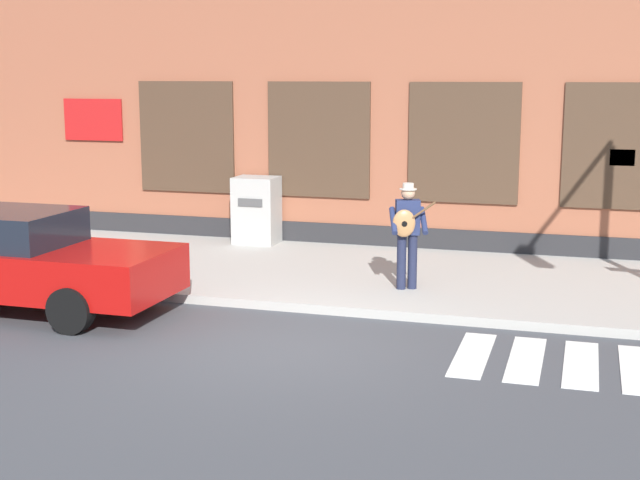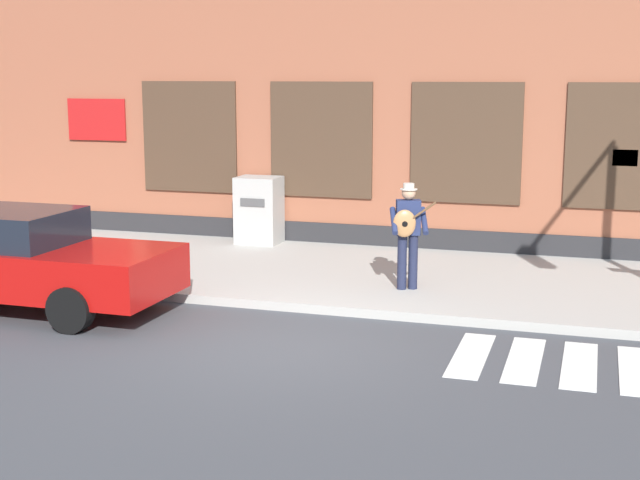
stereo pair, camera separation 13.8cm
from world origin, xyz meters
TOP-DOWN VIEW (x-y plane):
  - ground_plane at (0.00, 0.00)m, footprint 160.00×160.00m
  - sidewalk at (0.00, 4.12)m, footprint 28.00×4.87m
  - building_backdrop at (-0.00, 8.56)m, footprint 28.00×4.06m
  - red_car at (-4.37, 0.63)m, footprint 4.61×2.01m
  - busker at (1.07, 3.08)m, footprint 0.78×0.67m
  - utility_box at (-2.65, 6.11)m, footprint 0.86×0.72m

SIDE VIEW (x-z plane):
  - ground_plane at x=0.00m, z-range 0.00..0.00m
  - sidewalk at x=0.00m, z-range 0.00..0.14m
  - red_car at x=-4.37m, z-range 0.01..1.54m
  - utility_box at x=-2.65m, z-range 0.14..1.50m
  - busker at x=1.07m, z-range 0.26..1.98m
  - building_backdrop at x=0.00m, z-range -0.01..8.23m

